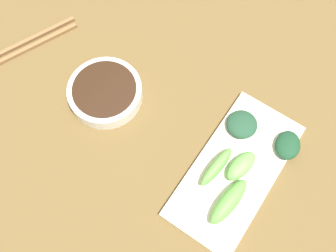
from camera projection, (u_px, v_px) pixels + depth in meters
name	position (u px, v px, depth m)	size (l,w,h in m)	color
tabletop	(175.00, 147.00, 0.71)	(2.10, 2.10, 0.02)	brown
sauce_bowl	(105.00, 92.00, 0.73)	(0.14, 0.14, 0.03)	white
serving_plate	(235.00, 170.00, 0.68)	(0.13, 0.28, 0.01)	silver
broccoli_stalk_0	(241.00, 166.00, 0.66)	(0.03, 0.07, 0.03)	#6EB955
broccoli_leafy_1	(242.00, 124.00, 0.70)	(0.06, 0.06, 0.02)	#214931
broccoli_stalk_2	(229.00, 202.00, 0.64)	(0.03, 0.09, 0.03)	#64B14B
broccoli_stalk_3	(216.00, 167.00, 0.66)	(0.02, 0.09, 0.03)	#67A94D
broccoli_leafy_4	(288.00, 145.00, 0.68)	(0.04, 0.06, 0.02)	#1B452A
chopsticks	(25.00, 46.00, 0.78)	(0.11, 0.22, 0.01)	olive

